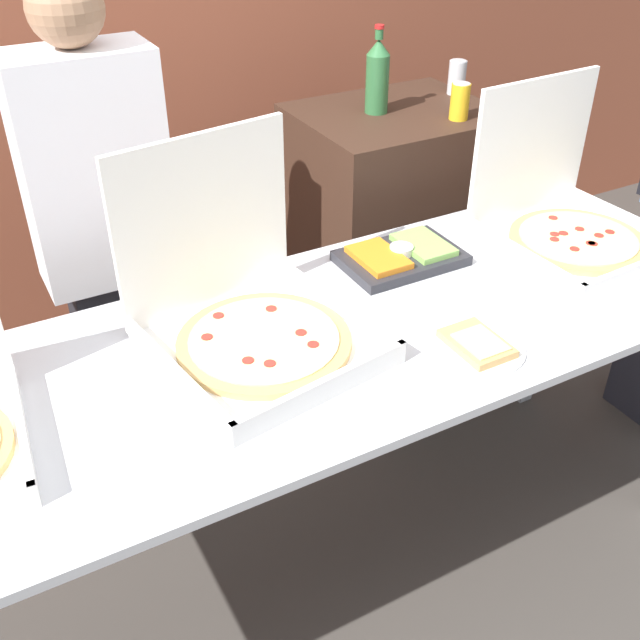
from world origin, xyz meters
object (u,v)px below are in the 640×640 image
at_px(paper_plate_front_left, 477,345).
at_px(soda_can_silver, 457,77).
at_px(person_guest_plaid, 109,253).
at_px(pizza_box_near_right, 249,312).
at_px(soda_can_colored, 460,101).
at_px(veggie_tray, 401,256).
at_px(soda_bottle, 377,76).
at_px(pizza_box_near_left, 566,217).

height_order(paper_plate_front_left, soda_can_silver, soda_can_silver).
bearing_deg(person_guest_plaid, pizza_box_near_right, 104.54).
bearing_deg(soda_can_colored, veggie_tray, -139.62).
distance_m(paper_plate_front_left, person_guest_plaid, 1.17).
bearing_deg(soda_can_silver, person_guest_plaid, -173.82).
bearing_deg(soda_can_colored, soda_can_silver, 54.57).
bearing_deg(soda_bottle, pizza_box_near_left, -75.80).
bearing_deg(soda_can_silver, pizza_box_near_left, -102.82).
height_order(pizza_box_near_right, soda_bottle, soda_bottle).
distance_m(soda_bottle, person_guest_plaid, 1.10).
bearing_deg(veggie_tray, person_guest_plaid, 143.78).
height_order(pizza_box_near_right, pizza_box_near_left, pizza_box_near_right).
bearing_deg(person_guest_plaid, paper_plate_front_left, 123.49).
relative_size(pizza_box_near_left, veggie_tray, 1.43).
bearing_deg(soda_can_colored, soda_bottle, 136.67).
xyz_separation_m(pizza_box_near_left, person_guest_plaid, (-1.23, 0.65, -0.11)).
xyz_separation_m(pizza_box_near_right, person_guest_plaid, (-0.17, 0.67, -0.11)).
relative_size(pizza_box_near_right, soda_bottle, 1.91).
height_order(soda_bottle, person_guest_plaid, person_guest_plaid).
height_order(veggie_tray, soda_bottle, soda_bottle).
relative_size(paper_plate_front_left, soda_can_silver, 1.93).
bearing_deg(soda_bottle, soda_can_colored, -43.33).
distance_m(veggie_tray, person_guest_plaid, 0.89).
xyz_separation_m(paper_plate_front_left, soda_can_colored, (0.60, 0.89, 0.26)).
bearing_deg(soda_can_silver, paper_plate_front_left, -124.26).
height_order(soda_bottle, soda_can_silver, soda_bottle).
xyz_separation_m(veggie_tray, soda_can_colored, (0.52, 0.45, 0.25)).
distance_m(soda_bottle, soda_can_colored, 0.30).
bearing_deg(person_guest_plaid, pizza_box_near_left, 151.97).
bearing_deg(paper_plate_front_left, soda_can_silver, 55.74).
bearing_deg(soda_can_colored, pizza_box_near_right, -151.08).
bearing_deg(soda_can_silver, soda_can_colored, -125.43).
relative_size(pizza_box_near_right, soda_can_colored, 4.57).
bearing_deg(person_guest_plaid, soda_can_colored, 176.22).
bearing_deg(soda_bottle, veggie_tray, -115.84).
relative_size(paper_plate_front_left, person_guest_plaid, 0.14).
bearing_deg(soda_can_colored, pizza_box_near_left, -91.63).
bearing_deg(paper_plate_front_left, pizza_box_near_left, 28.72).
bearing_deg(pizza_box_near_left, soda_can_silver, 74.59).
height_order(pizza_box_near_left, veggie_tray, pizza_box_near_left).
distance_m(veggie_tray, soda_can_colored, 0.73).
distance_m(soda_can_silver, soda_can_colored, 0.29).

